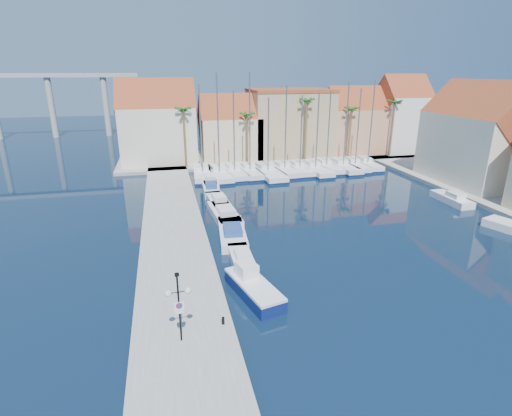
{
  "coord_description": "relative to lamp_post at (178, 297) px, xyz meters",
  "views": [
    {
      "loc": [
        -9.34,
        -21.44,
        15.11
      ],
      "look_at": [
        -1.4,
        12.6,
        3.0
      ],
      "focal_mm": 28.0,
      "sensor_mm": 36.0,
      "label": 1
    }
  ],
  "objects": [
    {
      "name": "motorboat_west_2",
      "position": [
        5.67,
        20.45,
        -2.83
      ],
      "size": [
        2.93,
        7.62,
        1.4
      ],
      "rotation": [
        0.0,
        0.0,
        0.07
      ],
      "color": "white",
      "rests_on": "ground"
    },
    {
      "name": "building_2",
      "position": [
        22.16,
        49.9,
        2.92
      ],
      "size": [
        14.2,
        10.2,
        11.5
      ],
      "color": "tan",
      "rests_on": "shore_north"
    },
    {
      "name": "sailboat_7",
      "position": [
        22.45,
        37.65,
        -2.75
      ],
      "size": [
        3.02,
        10.0,
        12.28
      ],
      "rotation": [
        0.0,
        0.0,
        0.04
      ],
      "color": "white",
      "rests_on": "ground"
    },
    {
      "name": "palm_2",
      "position": [
        23.16,
        43.9,
        6.68
      ],
      "size": [
        2.6,
        2.6,
        11.15
      ],
      "color": "brown",
      "rests_on": "shore_north"
    },
    {
      "name": "building_1",
      "position": [
        11.16,
        48.9,
        1.96
      ],
      "size": [
        10.3,
        8.0,
        11.0
      ],
      "color": "#CAB38F",
      "rests_on": "shore_north"
    },
    {
      "name": "palm_3",
      "position": [
        31.16,
        43.9,
        5.27
      ],
      "size": [
        2.6,
        2.6,
        9.65
      ],
      "color": "brown",
      "rests_on": "shore_north"
    },
    {
      "name": "sailboat_9",
      "position": [
        27.37,
        38.25,
        -2.74
      ],
      "size": [
        2.97,
        9.92,
        13.47
      ],
      "rotation": [
        0.0,
        0.0,
        0.04
      ],
      "color": "white",
      "rests_on": "ground"
    },
    {
      "name": "quay_west",
      "position": [
        0.16,
        15.4,
        -3.09
      ],
      "size": [
        6.0,
        77.0,
        0.5
      ],
      "primitive_type": "cube",
      "color": "gray",
      "rests_on": "ground"
    },
    {
      "name": "motorboat_west_3",
      "position": [
        5.62,
        25.0,
        -2.83
      ],
      "size": [
        2.45,
        6.45,
        1.4
      ],
      "rotation": [
        0.0,
        0.0,
        0.07
      ],
      "color": "white",
      "rests_on": "ground"
    },
    {
      "name": "building_4",
      "position": [
        43.16,
        47.9,
        3.63
      ],
      "size": [
        8.3,
        8.0,
        14.0
      ],
      "color": "white",
      "rests_on": "shore_north"
    },
    {
      "name": "palm_1",
      "position": [
        13.16,
        43.9,
        4.8
      ],
      "size": [
        2.6,
        2.6,
        9.15
      ],
      "color": "brown",
      "rests_on": "shore_north"
    },
    {
      "name": "shore_north",
      "position": [
        19.16,
        49.9,
        -3.09
      ],
      "size": [
        54.0,
        16.0,
        0.5
      ],
      "primitive_type": "cube",
      "color": "gray",
      "rests_on": "ground"
    },
    {
      "name": "sailboat_0",
      "position": [
        5.18,
        38.54,
        -2.74
      ],
      "size": [
        3.15,
        9.92,
        13.25
      ],
      "rotation": [
        0.0,
        0.0,
        -0.06
      ],
      "color": "white",
      "rests_on": "ground"
    },
    {
      "name": "motorboat_west_4",
      "position": [
        5.44,
        30.51,
        -2.83
      ],
      "size": [
        2.2,
        6.2,
        1.4
      ],
      "rotation": [
        0.0,
        0.0,
        -0.04
      ],
      "color": "white",
      "rests_on": "ground"
    },
    {
      "name": "sailboat_1",
      "position": [
        7.51,
        37.82,
        -2.71
      ],
      "size": [
        3.29,
        9.96,
        14.76
      ],
      "rotation": [
        0.0,
        0.0,
        0.07
      ],
      "color": "white",
      "rests_on": "ground"
    },
    {
      "name": "sailboat_11",
      "position": [
        31.92,
        38.66,
        -2.7
      ],
      "size": [
        2.52,
        8.47,
        13.68
      ],
      "rotation": [
        0.0,
        0.0,
        -0.03
      ],
      "color": "white",
      "rests_on": "ground"
    },
    {
      "name": "motorboat_west_5",
      "position": [
        5.74,
        34.47,
        -2.83
      ],
      "size": [
        2.06,
        6.26,
        1.4
      ],
      "rotation": [
        0.0,
        0.0,
        -0.01
      ],
      "color": "white",
      "rests_on": "ground"
    },
    {
      "name": "motorboat_west_1",
      "position": [
        5.56,
        15.04,
        -2.83
      ],
      "size": [
        3.1,
        7.69,
        1.4
      ],
      "rotation": [
        0.0,
        0.0,
        -0.1
      ],
      "color": "white",
      "rests_on": "ground"
    },
    {
      "name": "building_0",
      "position": [
        -0.84,
        48.9,
        3.19
      ],
      "size": [
        12.3,
        9.0,
        13.5
      ],
      "color": "beige",
      "rests_on": "shore_north"
    },
    {
      "name": "sailboat_3",
      "position": [
        12.23,
        38.27,
        -2.7
      ],
      "size": [
        2.93,
        9.29,
        14.88
      ],
      "rotation": [
        0.0,
        0.0,
        0.05
      ],
      "color": "white",
      "rests_on": "ground"
    },
    {
      "name": "motorboat_east_1",
      "position": [
        33.15,
        19.54,
        -2.83
      ],
      "size": [
        1.96,
        5.91,
        1.4
      ],
      "rotation": [
        0.0,
        0.0,
        -0.01
      ],
      "color": "white",
      "rests_on": "ground"
    },
    {
      "name": "viaduct",
      "position": [
        -29.92,
        83.9,
        6.91
      ],
      "size": [
        48.0,
        2.2,
        14.45
      ],
      "color": "#9E9E99",
      "rests_on": "ground"
    },
    {
      "name": "sailboat_2",
      "position": [
        9.89,
        38.44,
        -2.74
      ],
      "size": [
        3.18,
        9.65,
        12.4
      ],
      "rotation": [
        0.0,
        0.0,
        0.07
      ],
      "color": "white",
      "rests_on": "ground"
    },
    {
      "name": "fishing_boat",
      "position": [
        5.22,
        4.6,
        -2.66
      ],
      "size": [
        3.32,
        6.14,
        2.04
      ],
      "rotation": [
        0.0,
        0.0,
        0.25
      ],
      "color": "navy",
      "rests_on": "ground"
    },
    {
      "name": "sailboat_5",
      "position": [
        17.64,
        38.14,
        -2.73
      ],
      "size": [
        3.08,
        9.28,
        13.05
      ],
      "rotation": [
        0.0,
        0.0,
        0.07
      ],
      "color": "white",
      "rests_on": "ground"
    },
    {
      "name": "palm_0",
      "position": [
        3.16,
        43.9,
        5.74
      ],
      "size": [
        2.6,
        2.6,
        10.15
      ],
      "color": "brown",
      "rests_on": "shore_north"
    },
    {
      "name": "sailboat_10",
      "position": [
        29.56,
        38.4,
        -2.72
      ],
      "size": [
        2.65,
        8.7,
        12.5
      ],
      "rotation": [
        0.0,
        0.0,
        -0.04
      ],
      "color": "white",
      "rests_on": "ground"
    },
    {
      "name": "sailboat_8",
      "position": [
        24.72,
        38.68,
        -2.74
      ],
      "size": [
        2.97,
        9.3,
        12.27
      ],
      "rotation": [
        0.0,
        0.0,
        0.06
      ],
      "color": "white",
      "rests_on": "ground"
    },
    {
      "name": "motorboat_west_0",
      "position": [
        5.38,
        9.34,
        -2.83
      ],
      "size": [
        1.84,
        5.36,
        1.4
      ],
      "rotation": [
        0.0,
        0.0,
        -0.03
      ],
      "color": "white",
      "rests_on": "ground"
    },
    {
      "name": "building_3",
      "position": [
        34.16,
        48.9,
        2.52
      ],
      "size": [
        10.3,
        8.0,
        12.0
      ],
      "color": "tan",
      "rests_on": "shore_north"
    },
    {
      "name": "palm_4",
      "position": [
        39.16,
        43.9,
        6.21
      ],
      "size": [
        2.6,
        2.6,
        10.65
      ],
      "color": "brown",
      "rests_on": "shore_north"
    },
    {
      "name": "lamp_post",
      "position": [
        0.0,
        0.0,
        0.0
      ],
      "size": [
        1.47,
        0.46,
        4.32
      ],
      "rotation": [
        0.0,
        0.0,
        0.06
      ],
      "color": "black",
      "rests_on": "quay_west"
    },
    {
      "name": "ground",
      "position": [
        9.16,
        1.9,
        -3.34
      ],
      "size": [
        260.0,
        260.0,
        0.0
      ],
      "primitive_type": "plane",
      "color": "black",
      "rests_on": "ground"
    },
    {
      "name": "building_6",
      "position": [
        41.16,
        25.9,
        3.19
      ],
      "size": [
        9.0,
        14.3,
        13.5
      ],
      "color": "beige",
      "rests_on": "shore_east"
    },
    {
      "name": "bollard",
      "position": [
        2.56,
        0.99,
        -2.61
      ],
      "size": [
        0.18,
        0.18,
        0.46
      ],
      "primitive_type": "cylinder",
      "color": "black",
      "rests_on": "quay_west"
    },
    {
      "name": "sailboat_6",
      "position": [
        20.09,
        38.09,
        -2.74
      ],
      "size": [
        2.5,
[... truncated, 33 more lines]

